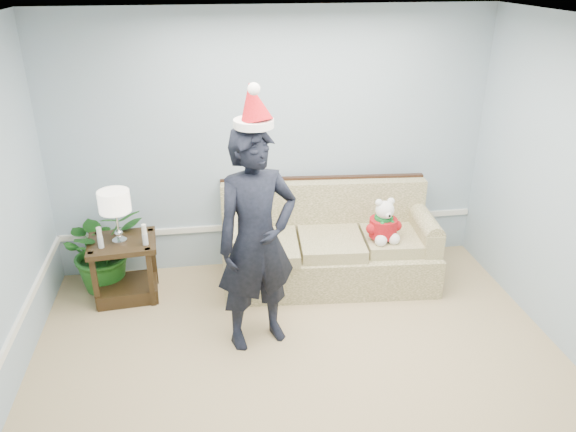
# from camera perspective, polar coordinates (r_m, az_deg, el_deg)

# --- Properties ---
(room_shell) EXTENTS (4.54, 5.04, 2.74)m
(room_shell) POSITION_cam_1_polar(r_m,az_deg,el_deg) (3.51, 3.59, -4.84)
(room_shell) COLOR tan
(room_shell) RESTS_ON ground
(wainscot_trim) EXTENTS (4.49, 4.99, 0.06)m
(wainscot_trim) POSITION_cam_1_polar(r_m,az_deg,el_deg) (4.94, -13.29, -8.20)
(wainscot_trim) COLOR white
(wainscot_trim) RESTS_ON room_shell
(sofa) EXTENTS (2.21, 1.09, 1.00)m
(sofa) POSITION_cam_1_polar(r_m,az_deg,el_deg) (5.85, 4.09, -3.15)
(sofa) COLOR brown
(sofa) RESTS_ON room_shell
(side_table) EXTENTS (0.68, 0.59, 0.62)m
(side_table) POSITION_cam_1_polar(r_m,az_deg,el_deg) (5.79, -16.11, -5.75)
(side_table) COLOR #312112
(side_table) RESTS_ON room_shell
(table_lamp) EXTENTS (0.29, 0.29, 0.52)m
(table_lamp) POSITION_cam_1_polar(r_m,az_deg,el_deg) (5.43, -17.21, 1.21)
(table_lamp) COLOR silver
(table_lamp) RESTS_ON side_table
(candle_pair) EXTENTS (0.46, 0.05, 0.21)m
(candle_pair) POSITION_cam_1_polar(r_m,az_deg,el_deg) (5.47, -16.47, -2.04)
(candle_pair) COLOR silver
(candle_pair) RESTS_ON side_table
(houseplant) EXTENTS (1.02, 0.98, 0.88)m
(houseplant) POSITION_cam_1_polar(r_m,az_deg,el_deg) (5.92, -18.27, -3.12)
(houseplant) COLOR #20611E
(houseplant) RESTS_ON room_shell
(man) EXTENTS (0.82, 0.66, 1.94)m
(man) POSITION_cam_1_polar(r_m,az_deg,el_deg) (4.61, -3.19, -2.56)
(man) COLOR black
(man) RESTS_ON room_shell
(santa_hat) EXTENTS (0.42, 0.44, 0.36)m
(santa_hat) POSITION_cam_1_polar(r_m,az_deg,el_deg) (4.24, -3.57, 11.04)
(santa_hat) COLOR white
(santa_hat) RESTS_ON man
(teddy_bear) EXTENTS (0.31, 0.33, 0.45)m
(teddy_bear) POSITION_cam_1_polar(r_m,az_deg,el_deg) (5.61, 9.68, -0.92)
(teddy_bear) COLOR white
(teddy_bear) RESTS_ON sofa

